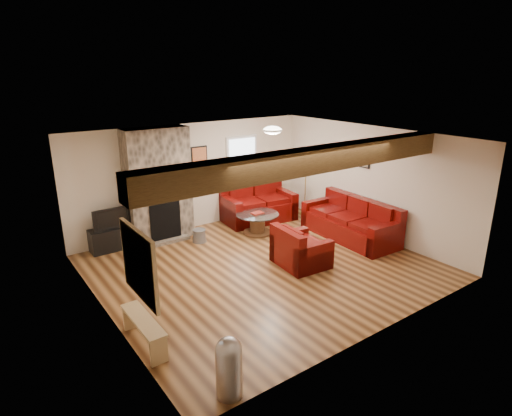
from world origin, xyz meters
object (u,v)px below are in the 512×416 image
(sofa_three, at_px, (350,219))
(coffee_table, at_px, (257,224))
(loveseat, at_px, (258,202))
(television, at_px, (111,218))
(armchair_red, at_px, (301,246))
(tv_cabinet, at_px, (113,239))
(floor_lamp, at_px, (306,168))

(sofa_three, distance_m, coffee_table, 2.11)
(loveseat, height_order, television, loveseat)
(sofa_three, xyz_separation_m, armchair_red, (-1.82, -0.41, -0.05))
(coffee_table, distance_m, tv_cabinet, 3.20)
(armchair_red, height_order, television, television)
(sofa_three, distance_m, floor_lamp, 2.05)
(sofa_three, relative_size, television, 2.89)
(coffee_table, relative_size, floor_lamp, 0.69)
(loveseat, bearing_deg, tv_cabinet, -178.29)
(coffee_table, bearing_deg, tv_cabinet, 160.82)
(loveseat, relative_size, armchair_red, 1.83)
(sofa_three, height_order, television, television)
(sofa_three, xyz_separation_m, floor_lamp, (0.32, 1.86, 0.79))
(coffee_table, xyz_separation_m, television, (-3.02, 1.05, 0.47))
(sofa_three, height_order, tv_cabinet, sofa_three)
(sofa_three, xyz_separation_m, loveseat, (-0.97, 2.18, 0.03))
(loveseat, distance_m, tv_cabinet, 3.61)
(sofa_three, relative_size, tv_cabinet, 2.39)
(loveseat, relative_size, television, 2.23)
(coffee_table, bearing_deg, loveseat, 52.88)
(tv_cabinet, xyz_separation_m, television, (0.00, 0.00, 0.47))
(coffee_table, distance_m, television, 3.23)
(television, bearing_deg, sofa_three, -28.57)
(loveseat, xyz_separation_m, floor_lamp, (1.29, -0.32, 0.77))
(loveseat, relative_size, coffee_table, 1.79)
(loveseat, xyz_separation_m, television, (-3.59, 0.30, 0.24))
(television, bearing_deg, coffee_table, -19.18)
(loveseat, height_order, armchair_red, loveseat)
(tv_cabinet, bearing_deg, television, 0.00)
(tv_cabinet, bearing_deg, loveseat, -4.78)
(loveseat, relative_size, floor_lamp, 1.23)
(floor_lamp, bearing_deg, tv_cabinet, 172.77)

